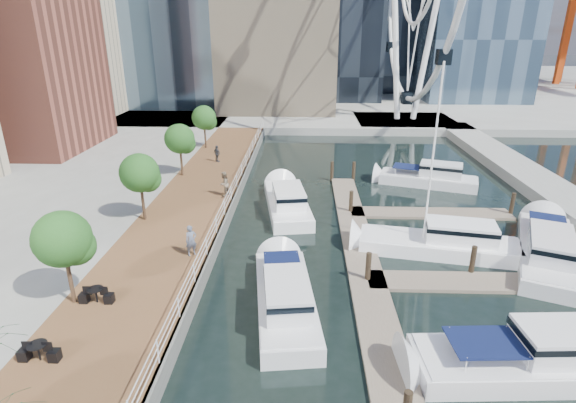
% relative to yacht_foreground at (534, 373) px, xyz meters
% --- Properties ---
extents(ground, '(520.00, 520.00, 0.00)m').
position_rel_yacht_foreground_xyz_m(ground, '(-8.91, -1.13, 0.00)').
color(ground, black).
rests_on(ground, ground).
extents(boardwalk, '(6.00, 60.00, 1.00)m').
position_rel_yacht_foreground_xyz_m(boardwalk, '(-17.91, 13.87, 0.50)').
color(boardwalk, brown).
rests_on(boardwalk, ground).
extents(seawall, '(0.25, 60.00, 1.00)m').
position_rel_yacht_foreground_xyz_m(seawall, '(-14.91, 13.87, 0.50)').
color(seawall, '#595954').
rests_on(seawall, ground).
extents(land_far, '(200.00, 114.00, 1.00)m').
position_rel_yacht_foreground_xyz_m(land_far, '(-8.91, 100.87, 0.50)').
color(land_far, gray).
rests_on(land_far, ground).
extents(breakwater, '(4.00, 60.00, 1.00)m').
position_rel_yacht_foreground_xyz_m(breakwater, '(11.09, 18.87, 0.50)').
color(breakwater, gray).
rests_on(breakwater, ground).
extents(pier, '(14.00, 12.00, 1.00)m').
position_rel_yacht_foreground_xyz_m(pier, '(5.09, 50.87, 0.50)').
color(pier, gray).
rests_on(pier, ground).
extents(railing, '(0.10, 60.00, 1.05)m').
position_rel_yacht_foreground_xyz_m(railing, '(-15.01, 13.87, 1.52)').
color(railing, white).
rests_on(railing, boardwalk).
extents(floating_docks, '(16.00, 34.00, 2.60)m').
position_rel_yacht_foreground_xyz_m(floating_docks, '(-0.95, 8.85, 0.49)').
color(floating_docks, '#6D6051').
rests_on(floating_docks, ground).
extents(street_trees, '(2.60, 42.60, 4.60)m').
position_rel_yacht_foreground_xyz_m(street_trees, '(-20.31, 12.87, 4.29)').
color(street_trees, '#3F2B1C').
rests_on(street_trees, ground).
extents(cafe_tables, '(2.50, 13.70, 0.74)m').
position_rel_yacht_foreground_xyz_m(cafe_tables, '(-19.31, -3.13, 1.37)').
color(cafe_tables, black).
rests_on(cafe_tables, ground).
extents(yacht_foreground, '(11.01, 3.52, 2.15)m').
position_rel_yacht_foreground_xyz_m(yacht_foreground, '(0.00, 0.00, 0.00)').
color(yacht_foreground, silver).
rests_on(yacht_foreground, ground).
extents(pedestrian_near, '(0.79, 0.73, 1.80)m').
position_rel_yacht_foreground_xyz_m(pedestrian_near, '(-15.86, 7.82, 1.90)').
color(pedestrian_near, '#525A6E').
rests_on(pedestrian_near, boardwalk).
extents(pedestrian_mid, '(1.06, 1.16, 1.94)m').
position_rel_yacht_foreground_xyz_m(pedestrian_mid, '(-15.67, 17.71, 1.97)').
color(pedestrian_mid, '#7C6A55').
rests_on(pedestrian_mid, boardwalk).
extents(pedestrian_far, '(0.98, 0.92, 1.62)m').
position_rel_yacht_foreground_xyz_m(pedestrian_far, '(-18.00, 27.31, 1.81)').
color(pedestrian_far, '#363B44').
rests_on(pedestrian_far, boardwalk).
extents(moored_yachts, '(21.99, 37.10, 11.50)m').
position_rel_yacht_foreground_xyz_m(moored_yachts, '(-1.74, 10.38, 0.00)').
color(moored_yachts, white).
rests_on(moored_yachts, ground).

